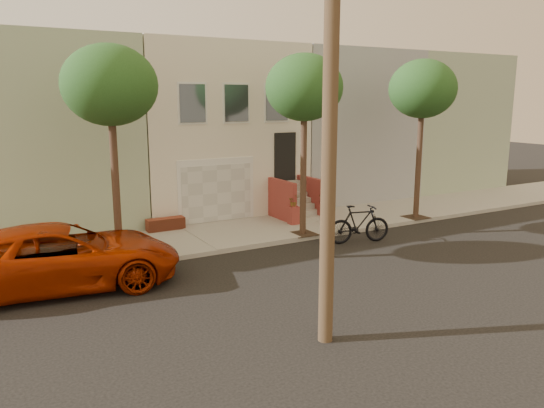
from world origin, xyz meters
TOP-DOWN VIEW (x-y plane):
  - ground at (0.00, 0.00)m, footprint 90.00×90.00m
  - sidewalk at (0.00, 5.35)m, footprint 40.00×3.70m
  - house_row at (0.00, 11.19)m, footprint 33.10×11.70m
  - tree_left at (-5.50, 3.90)m, footprint 2.70×2.57m
  - tree_mid at (1.00, 3.90)m, footprint 2.70×2.57m
  - tree_right at (6.50, 3.90)m, footprint 2.70×2.57m
  - pickup_truck at (-7.27, 2.76)m, footprint 6.42×3.55m
  - motorcycle at (2.34, 2.40)m, footprint 2.32×1.18m

SIDE VIEW (x-z plane):
  - ground at x=0.00m, z-range 0.00..0.00m
  - sidewalk at x=0.00m, z-range 0.00..0.15m
  - motorcycle at x=2.34m, z-range 0.00..1.34m
  - pickup_truck at x=-7.27m, z-range 0.00..1.70m
  - house_row at x=0.00m, z-range 0.14..7.14m
  - tree_left at x=-5.50m, z-range 2.11..8.41m
  - tree_mid at x=1.00m, z-range 2.11..8.41m
  - tree_right at x=6.50m, z-range 2.11..8.41m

